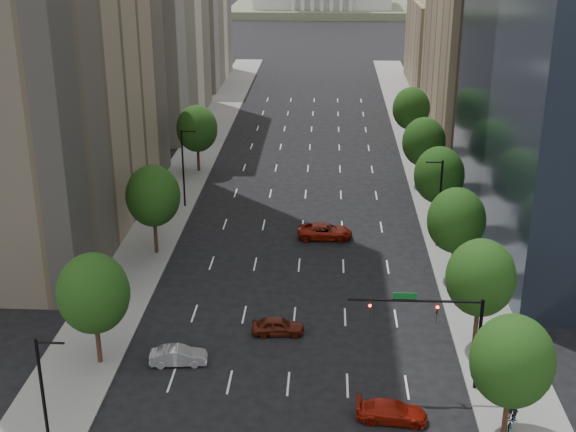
% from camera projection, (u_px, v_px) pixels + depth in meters
% --- Properties ---
extents(sidewalk_left, '(6.00, 200.00, 0.15)m').
position_uv_depth(sidewalk_left, '(158.00, 222.00, 83.70)').
color(sidewalk_left, slate).
rests_on(sidewalk_left, ground).
extents(sidewalk_right, '(6.00, 200.00, 0.15)m').
position_uv_depth(sidewalk_right, '(450.00, 228.00, 82.21)').
color(sidewalk_right, slate).
rests_on(sidewalk_right, ground).
extents(midrise_cream_left, '(14.00, 30.00, 35.00)m').
position_uv_depth(midrise_cream_left, '(148.00, 9.00, 117.89)').
color(midrise_cream_left, beige).
rests_on(midrise_cream_left, ground).
extents(filler_left, '(14.00, 26.00, 18.00)m').
position_uv_depth(filler_left, '(188.00, 35.00, 151.69)').
color(filler_left, beige).
rests_on(filler_left, ground).
extents(parking_tan_right, '(14.00, 30.00, 30.00)m').
position_uv_depth(parking_tan_right, '(484.00, 31.00, 113.60)').
color(parking_tan_right, '#8C7759').
rests_on(parking_tan_right, ground).
extents(filler_right, '(14.00, 26.00, 16.00)m').
position_uv_depth(filler_right, '(449.00, 44.00, 146.85)').
color(filler_right, '#8C7759').
rests_on(filler_right, ground).
extents(tree_right_0, '(5.20, 5.20, 8.39)m').
position_uv_depth(tree_right_0, '(512.00, 361.00, 47.77)').
color(tree_right_0, '#382316').
rests_on(tree_right_0, ground).
extents(tree_right_1, '(5.20, 5.20, 8.75)m').
position_uv_depth(tree_right_1, '(481.00, 278.00, 57.88)').
color(tree_right_1, '#382316').
rests_on(tree_right_1, ground).
extents(tree_right_2, '(5.20, 5.20, 8.61)m').
position_uv_depth(tree_right_2, '(456.00, 220.00, 69.11)').
color(tree_right_2, '#382316').
rests_on(tree_right_2, ground).
extents(tree_right_3, '(5.20, 5.20, 8.89)m').
position_uv_depth(tree_right_3, '(439.00, 175.00, 80.18)').
color(tree_right_3, '#382316').
rests_on(tree_right_3, ground).
extents(tree_right_4, '(5.20, 5.20, 8.46)m').
position_uv_depth(tree_right_4, '(424.00, 142.00, 93.37)').
color(tree_right_4, '#382316').
rests_on(tree_right_4, ground).
extents(tree_right_5, '(5.20, 5.20, 8.75)m').
position_uv_depth(tree_right_5, '(411.00, 109.00, 108.16)').
color(tree_right_5, '#382316').
rests_on(tree_right_5, ground).
extents(tree_left_0, '(5.20, 5.20, 8.75)m').
position_uv_depth(tree_left_0, '(93.00, 293.00, 55.51)').
color(tree_left_0, '#382316').
rests_on(tree_left_0, ground).
extents(tree_left_1, '(5.20, 5.20, 8.97)m').
position_uv_depth(tree_left_1, '(153.00, 196.00, 74.05)').
color(tree_left_1, '#382316').
rests_on(tree_left_1, ground).
extents(tree_left_2, '(5.20, 5.20, 8.68)m').
position_uv_depth(tree_left_2, '(197.00, 129.00, 98.36)').
color(tree_left_2, '#382316').
rests_on(tree_left_2, ground).
extents(streetlight_rn, '(1.70, 0.20, 9.00)m').
position_uv_depth(streetlight_rn, '(439.00, 201.00, 75.93)').
color(streetlight_rn, black).
rests_on(streetlight_rn, ground).
extents(streetlight_ls, '(1.70, 0.20, 9.00)m').
position_uv_depth(streetlight_ls, '(45.00, 403.00, 44.63)').
color(streetlight_ls, black).
rests_on(streetlight_ls, ground).
extents(streetlight_ln, '(1.70, 0.20, 9.00)m').
position_uv_depth(streetlight_ln, '(184.00, 166.00, 86.53)').
color(streetlight_ln, black).
rests_on(streetlight_ln, ground).
extents(traffic_signal, '(9.12, 0.40, 7.38)m').
position_uv_depth(traffic_signal, '(444.00, 323.00, 52.67)').
color(traffic_signal, black).
rests_on(traffic_signal, ground).
extents(foothills, '(720.00, 413.00, 263.00)m').
position_uv_depth(foothills, '(372.00, 10.00, 597.19)').
color(foothills, olive).
rests_on(foothills, ground).
extents(car_red_near, '(4.79, 2.26, 1.35)m').
position_uv_depth(car_red_near, '(392.00, 412.00, 50.85)').
color(car_red_near, maroon).
rests_on(car_red_near, ground).
extents(car_maroon, '(4.23, 1.91, 1.41)m').
position_uv_depth(car_maroon, '(278.00, 326.00, 61.35)').
color(car_maroon, '#4E180D').
rests_on(car_maroon, ground).
extents(car_silver, '(4.32, 1.92, 1.38)m').
position_uv_depth(car_silver, '(178.00, 356.00, 57.24)').
color(car_silver, '#A3A3A9').
rests_on(car_silver, ground).
extents(car_red_far, '(5.57, 2.58, 1.54)m').
position_uv_depth(car_red_far, '(325.00, 231.00, 79.46)').
color(car_red_far, maroon).
rests_on(car_red_far, ground).
extents(cyclist, '(1.36, 1.96, 2.47)m').
position_uv_depth(cyclist, '(513.00, 416.00, 49.91)').
color(cyclist, black).
rests_on(cyclist, sidewalk_right).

